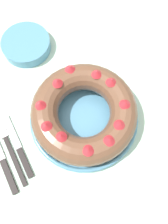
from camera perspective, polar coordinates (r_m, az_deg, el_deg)
ground_plane at (r=1.35m, az=1.12°, el=-11.95°), size 8.00×8.00×0.00m
dining_table at (r=0.73m, az=2.06°, el=-5.41°), size 1.17×1.15×0.73m
serving_dish at (r=0.64m, az=-0.00°, el=-1.44°), size 0.31×0.31×0.02m
bundt_cake at (r=0.59m, az=0.00°, el=0.03°), size 0.29×0.29×0.09m
fork at (r=0.66m, az=-19.01°, el=-8.46°), size 0.02×0.21×0.01m
serving_knife at (r=0.66m, az=-20.39°, el=-11.98°), size 0.02×0.22×0.01m
cake_knife at (r=0.65m, az=-16.50°, el=-9.46°), size 0.02×0.19×0.01m
side_bowl at (r=0.77m, az=-14.83°, el=16.65°), size 0.16×0.16×0.04m
napkin at (r=0.73m, az=18.26°, el=7.21°), size 0.13×0.10×0.00m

